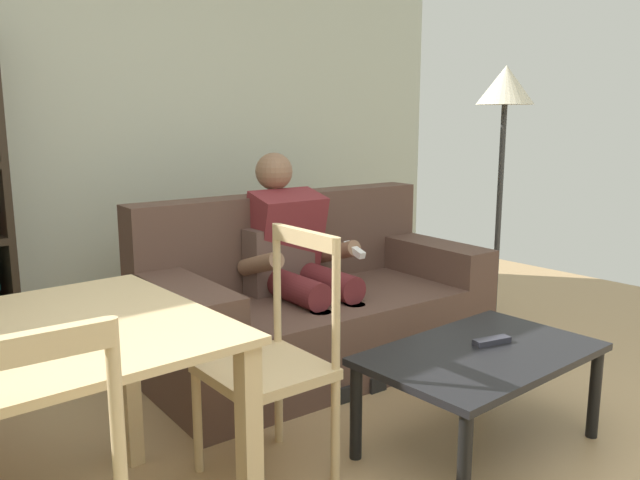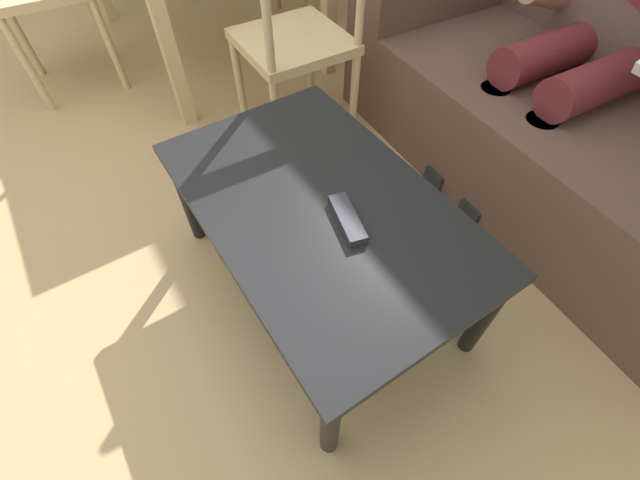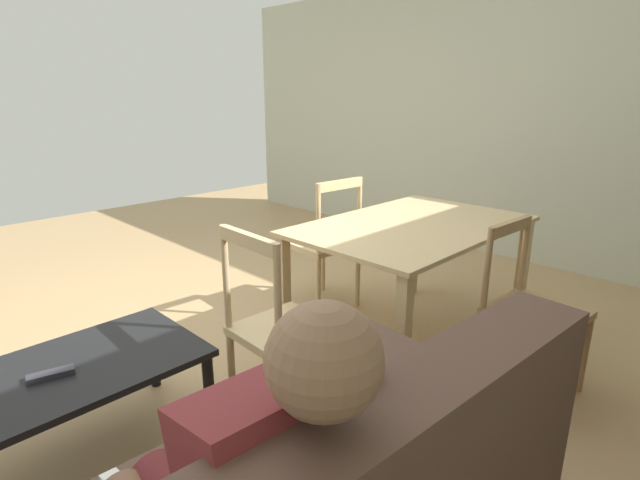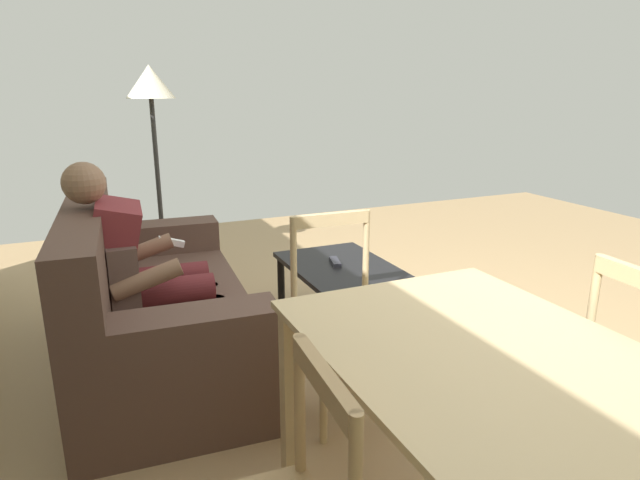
% 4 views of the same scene
% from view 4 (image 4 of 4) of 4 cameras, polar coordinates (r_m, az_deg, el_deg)
% --- Properties ---
extents(ground_plane, '(8.05, 8.05, 0.00)m').
position_cam_4_polar(ground_plane, '(3.21, 19.35, -13.34)').
color(ground_plane, tan).
extents(couch, '(1.93, 1.03, 0.93)m').
position_cam_4_polar(couch, '(3.19, -17.68, -6.82)').
color(couch, brown).
rests_on(couch, ground_plane).
extents(person_lounging, '(0.61, 0.91, 1.17)m').
position_cam_4_polar(person_lounging, '(3.02, -18.55, -2.75)').
color(person_lounging, maroon).
rests_on(person_lounging, ground_plane).
extents(coffee_table, '(0.98, 0.62, 0.43)m').
position_cam_4_polar(coffee_table, '(3.41, 2.66, -3.78)').
color(coffee_table, black).
rests_on(coffee_table, ground_plane).
extents(tv_remote, '(0.18, 0.09, 0.02)m').
position_cam_4_polar(tv_remote, '(3.46, 1.62, -2.31)').
color(tv_remote, '#2D2D38').
rests_on(tv_remote, coffee_table).
extents(dining_table, '(1.42, 0.93, 0.76)m').
position_cam_4_polar(dining_table, '(1.71, 18.73, -15.29)').
color(dining_table, '#D1B27F').
rests_on(dining_table, ground_plane).
extents(dining_chair_facing_couch, '(0.44, 0.44, 0.95)m').
position_cam_4_polar(dining_chair_facing_couch, '(2.57, 2.48, -8.76)').
color(dining_chair_facing_couch, '#D1B27F').
rests_on(dining_chair_facing_couch, ground_plane).
extents(floor_lamp, '(0.36, 0.36, 1.68)m').
position_cam_4_polar(floor_lamp, '(4.32, -17.42, 13.77)').
color(floor_lamp, black).
rests_on(floor_lamp, ground_plane).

